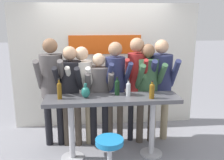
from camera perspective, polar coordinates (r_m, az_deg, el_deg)
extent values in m
plane|color=gray|center=(4.19, 0.11, -16.95)|extent=(40.00, 40.00, 0.00)
cube|color=silver|center=(4.99, -1.49, 3.16)|extent=(3.64, 0.10, 2.43)
cube|color=#DB5114|center=(4.87, -1.58, 8.09)|extent=(1.40, 0.02, 0.36)
cube|color=#4C4C51|center=(3.79, 0.11, -4.38)|extent=(2.04, 0.48, 0.06)
cylinder|color=#B2B2B7|center=(3.95, -9.24, -11.13)|extent=(0.09, 0.09, 0.93)
cylinder|color=#B2B2B7|center=(4.17, -8.97, -17.08)|extent=(0.36, 0.36, 0.02)
cylinder|color=#B2B2B7|center=(4.07, 9.16, -10.34)|extent=(0.09, 0.09, 0.93)
cylinder|color=#B2B2B7|center=(4.29, 8.90, -16.17)|extent=(0.36, 0.36, 0.02)
cylinder|color=#1972B2|center=(3.26, -0.58, -13.89)|extent=(0.36, 0.36, 0.07)
cylinder|color=black|center=(4.47, -14.35, -9.00)|extent=(0.12, 0.12, 0.89)
cylinder|color=black|center=(4.44, -11.68, -8.98)|extent=(0.12, 0.12, 0.89)
cylinder|color=#514C4C|center=(4.21, -13.60, 1.00)|extent=(0.38, 0.38, 0.70)
sphere|color=brown|center=(4.13, -13.99, 7.61)|extent=(0.24, 0.24, 0.24)
cylinder|color=#514C4C|center=(4.06, -16.43, 1.08)|extent=(0.09, 0.42, 0.54)
cylinder|color=#514C4C|center=(4.02, -11.42, 1.23)|extent=(0.09, 0.42, 0.54)
cylinder|color=#473D33|center=(4.40, -10.31, -9.56)|extent=(0.11, 0.11, 0.82)
cylinder|color=#473D33|center=(4.36, -7.75, -9.68)|extent=(0.11, 0.11, 0.82)
cylinder|color=black|center=(4.14, -9.42, -0.21)|extent=(0.41, 0.41, 0.65)
sphere|color=tan|center=(4.06, -9.68, 6.04)|extent=(0.22, 0.22, 0.22)
cylinder|color=black|center=(4.02, -12.30, -0.08)|extent=(0.15, 0.40, 0.50)
cylinder|color=black|center=(3.94, -7.52, -0.15)|extent=(0.15, 0.40, 0.50)
cylinder|color=gray|center=(4.44, -7.74, -9.29)|extent=(0.11, 0.11, 0.82)
cylinder|color=gray|center=(4.40, -5.33, -9.43)|extent=(0.11, 0.11, 0.82)
cylinder|color=beige|center=(4.18, -6.82, -0.09)|extent=(0.40, 0.40, 0.65)
sphere|color=#D6AD89|center=(4.10, -7.00, 6.05)|extent=(0.22, 0.22, 0.22)
cylinder|color=beige|center=(4.06, -9.53, 0.06)|extent=(0.16, 0.39, 0.50)
cylinder|color=beige|center=(3.99, -5.04, -0.05)|extent=(0.16, 0.39, 0.50)
cylinder|color=black|center=(4.39, -4.26, -9.83)|extent=(0.12, 0.12, 0.77)
cylinder|color=black|center=(4.40, -1.50, -9.75)|extent=(0.12, 0.12, 0.77)
cylinder|color=#514C4C|center=(4.16, -2.99, -1.09)|extent=(0.39, 0.39, 0.61)
sphere|color=#D6AD89|center=(4.07, -3.07, 4.68)|extent=(0.21, 0.21, 0.21)
cylinder|color=#514C4C|center=(4.01, -5.50, -1.09)|extent=(0.10, 0.37, 0.48)
cylinder|color=#514C4C|center=(4.02, -0.36, -0.98)|extent=(0.10, 0.37, 0.48)
cylinder|color=#473D33|center=(4.38, -0.44, -9.21)|extent=(0.10, 0.10, 0.85)
cylinder|color=#473D33|center=(4.43, 1.82, -8.96)|extent=(0.10, 0.10, 0.85)
cylinder|color=#23284C|center=(4.16, 0.73, 0.65)|extent=(0.38, 0.38, 0.68)
sphere|color=#9E7556|center=(4.08, 0.75, 7.10)|extent=(0.23, 0.23, 0.23)
cylinder|color=#23284C|center=(3.96, -0.73, 0.66)|extent=(0.15, 0.40, 0.52)
cylinder|color=#23284C|center=(4.05, 3.50, 0.94)|extent=(0.15, 0.40, 0.52)
cylinder|color=black|center=(4.49, 4.27, -8.44)|extent=(0.10, 0.10, 0.88)
cylinder|color=black|center=(4.50, 6.42, -8.49)|extent=(0.10, 0.10, 0.88)
cylinder|color=maroon|center=(4.26, 5.58, 1.43)|extent=(0.36, 0.36, 0.70)
sphere|color=#9E7556|center=(4.18, 5.74, 7.97)|extent=(0.24, 0.24, 0.24)
cylinder|color=maroon|center=(4.08, 3.58, 1.64)|extent=(0.15, 0.41, 0.53)
cylinder|color=maroon|center=(4.08, 7.62, 1.55)|extent=(0.15, 0.41, 0.53)
cylinder|color=#473D33|center=(4.45, 6.40, -9.05)|extent=(0.12, 0.12, 0.84)
cylinder|color=#473D33|center=(4.51, 8.94, -8.80)|extent=(0.12, 0.12, 0.84)
cylinder|color=#335638|center=(4.25, 8.01, 0.46)|extent=(0.41, 0.41, 0.66)
sphere|color=brown|center=(4.16, 8.22, 6.67)|extent=(0.23, 0.23, 0.23)
cylinder|color=#335638|center=(4.03, 6.37, 0.48)|extent=(0.12, 0.40, 0.51)
cylinder|color=#335638|center=(4.15, 11.08, 0.69)|extent=(0.12, 0.40, 0.51)
cylinder|color=gray|center=(4.58, 9.21, -8.25)|extent=(0.13, 0.13, 0.87)
cylinder|color=gray|center=(4.64, 11.85, -8.09)|extent=(0.13, 0.13, 0.87)
cylinder|color=#23284C|center=(4.38, 10.99, 1.28)|extent=(0.40, 0.40, 0.69)
sphere|color=tan|center=(4.30, 11.29, 7.50)|extent=(0.23, 0.23, 0.23)
cylinder|color=#23284C|center=(4.16, 9.14, 1.40)|extent=(0.10, 0.41, 0.53)
cylinder|color=#23284C|center=(4.27, 14.05, 1.46)|extent=(0.10, 0.41, 0.53)
cylinder|color=black|center=(3.85, 1.18, -1.99)|extent=(0.08, 0.08, 0.20)
sphere|color=black|center=(3.83, 1.19, -0.53)|extent=(0.08, 0.08, 0.08)
cylinder|color=black|center=(3.82, 1.19, -0.01)|extent=(0.03, 0.03, 0.07)
cylinder|color=black|center=(3.81, 1.19, 0.62)|extent=(0.03, 0.03, 0.01)
cylinder|color=brown|center=(3.74, 9.10, -2.78)|extent=(0.08, 0.08, 0.19)
sphere|color=brown|center=(3.71, 9.16, -1.37)|extent=(0.08, 0.08, 0.08)
cylinder|color=brown|center=(3.71, 9.18, -0.87)|extent=(0.03, 0.03, 0.07)
cylinder|color=black|center=(3.70, 9.20, -0.26)|extent=(0.03, 0.03, 0.01)
cylinder|color=brown|center=(3.75, -11.91, -2.64)|extent=(0.07, 0.07, 0.22)
sphere|color=brown|center=(3.72, -11.99, -1.04)|extent=(0.07, 0.07, 0.07)
cylinder|color=brown|center=(3.71, -12.02, -0.46)|extent=(0.03, 0.03, 0.08)
cylinder|color=black|center=(3.70, -12.06, 0.23)|extent=(0.03, 0.03, 0.02)
cylinder|color=#B7BCC1|center=(3.82, 3.75, -2.35)|extent=(0.07, 0.07, 0.18)
sphere|color=#B7BCC1|center=(3.80, 3.77, -1.06)|extent=(0.07, 0.07, 0.07)
cylinder|color=#B7BCC1|center=(3.79, 3.78, -0.59)|extent=(0.03, 0.03, 0.06)
cylinder|color=black|center=(3.78, 3.79, -0.04)|extent=(0.03, 0.03, 0.01)
ellipsoid|color=#1E665B|center=(3.75, -6.05, -2.81)|extent=(0.13, 0.13, 0.17)
cylinder|color=#1E665B|center=(3.72, -6.09, -1.19)|extent=(0.04, 0.04, 0.05)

